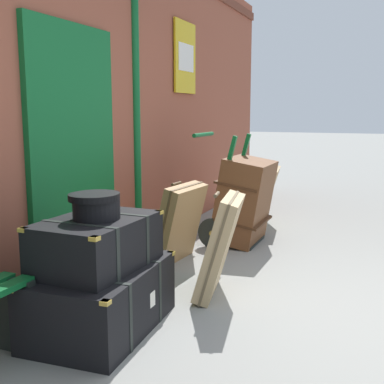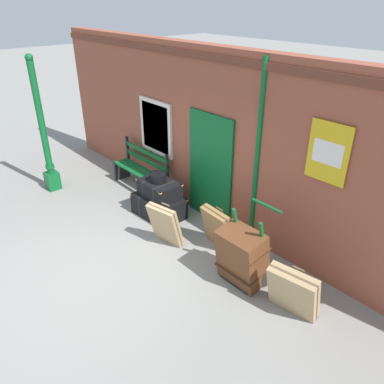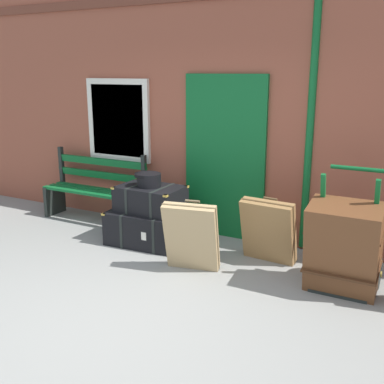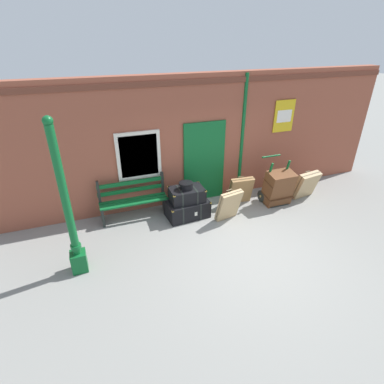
# 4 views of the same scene
# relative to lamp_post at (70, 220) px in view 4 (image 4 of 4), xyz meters

# --- Properties ---
(ground_plane) EXTENTS (60.00, 60.00, 0.00)m
(ground_plane) POSITION_rel_lamp_post_xyz_m (3.27, -0.62, -1.11)
(ground_plane) COLOR gray
(brick_facade) EXTENTS (10.40, 0.35, 3.20)m
(brick_facade) POSITION_rel_lamp_post_xyz_m (3.26, 1.97, 0.49)
(brick_facade) COLOR brown
(brick_facade) RESTS_ON ground
(lamp_post) EXTENTS (0.28, 0.28, 2.93)m
(lamp_post) POSITION_rel_lamp_post_xyz_m (0.00, 0.00, 0.00)
(lamp_post) COLOR #0F5B28
(lamp_post) RESTS_ON ground
(platform_bench) EXTENTS (1.60, 0.43, 1.01)m
(platform_bench) POSITION_rel_lamp_post_xyz_m (1.33, 1.54, -0.66)
(platform_bench) COLOR #0F5B28
(platform_bench) RESTS_ON ground
(steamer_trunk_base) EXTENTS (1.05, 0.72, 0.43)m
(steamer_trunk_base) POSITION_rel_lamp_post_xyz_m (2.53, 1.11, -0.90)
(steamer_trunk_base) COLOR black
(steamer_trunk_base) RESTS_ON ground
(steamer_trunk_middle) EXTENTS (0.82, 0.56, 0.33)m
(steamer_trunk_middle) POSITION_rel_lamp_post_xyz_m (2.54, 1.13, -0.53)
(steamer_trunk_middle) COLOR black
(steamer_trunk_middle) RESTS_ON steamer_trunk_base
(round_hatbox) EXTENTS (0.33, 0.31, 0.17)m
(round_hatbox) POSITION_rel_lamp_post_xyz_m (2.52, 1.12, -0.27)
(round_hatbox) COLOR black
(round_hatbox) RESTS_ON steamer_trunk_middle
(porters_trolley) EXTENTS (0.71, 0.66, 1.18)m
(porters_trolley) POSITION_rel_lamp_post_xyz_m (4.94, 1.04, -0.84)
(porters_trolley) COLOR black
(porters_trolley) RESTS_ON ground
(large_brown_trunk) EXTENTS (0.70, 0.57, 0.94)m
(large_brown_trunk) POSITION_rel_lamp_post_xyz_m (4.94, 0.86, -0.64)
(large_brown_trunk) COLOR brown
(large_brown_trunk) RESTS_ON ground
(suitcase_charcoal) EXTENTS (0.63, 0.37, 0.76)m
(suitcase_charcoal) POSITION_rel_lamp_post_xyz_m (4.05, 1.24, -0.74)
(suitcase_charcoal) COLOR olive
(suitcase_charcoal) RESTS_ON ground
(suitcase_umber) EXTENTS (0.73, 0.50, 0.77)m
(suitcase_umber) POSITION_rel_lamp_post_xyz_m (5.84, 0.90, -0.73)
(suitcase_umber) COLOR tan
(suitcase_umber) RESTS_ON ground
(suitcase_tan) EXTENTS (0.63, 0.44, 0.81)m
(suitcase_tan) POSITION_rel_lamp_post_xyz_m (3.40, 0.60, -0.71)
(suitcase_tan) COLOR tan
(suitcase_tan) RESTS_ON ground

